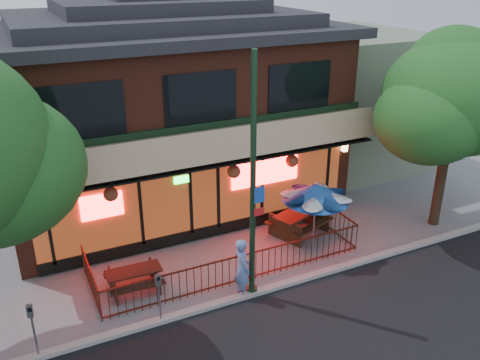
{
  "coord_description": "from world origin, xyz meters",
  "views": [
    {
      "loc": [
        -5.66,
        -11.31,
        8.92
      ],
      "look_at": [
        0.78,
        2.0,
        2.52
      ],
      "focal_mm": 38.0,
      "sensor_mm": 36.0,
      "label": 1
    }
  ],
  "objects_px": {
    "patio_umbrella": "(316,192)",
    "parking_meter_far": "(32,323)",
    "pedestrian": "(242,268)",
    "street_tree_right": "(455,90)",
    "parking_meter_near": "(159,291)",
    "street_light": "(253,195)",
    "picnic_table_left": "(134,277)",
    "picnic_table_right": "(299,219)"
  },
  "relations": [
    {
      "from": "parking_meter_near",
      "to": "street_light",
      "type": "bearing_deg",
      "value": 1.59
    },
    {
      "from": "street_light",
      "to": "pedestrian",
      "type": "xyz_separation_m",
      "value": [
        -0.29,
        0.05,
        -2.23
      ]
    },
    {
      "from": "parking_meter_near",
      "to": "pedestrian",
      "type": "bearing_deg",
      "value": 3.0
    },
    {
      "from": "pedestrian",
      "to": "parking_meter_near",
      "type": "relative_size",
      "value": 1.24
    },
    {
      "from": "street_tree_right",
      "to": "parking_meter_near",
      "type": "distance_m",
      "value": 11.57
    },
    {
      "from": "patio_umbrella",
      "to": "pedestrian",
      "type": "height_order",
      "value": "patio_umbrella"
    },
    {
      "from": "parking_meter_near",
      "to": "parking_meter_far",
      "type": "bearing_deg",
      "value": -180.0
    },
    {
      "from": "patio_umbrella",
      "to": "street_tree_right",
      "type": "bearing_deg",
      "value": -3.64
    },
    {
      "from": "street_tree_right",
      "to": "street_light",
      "type": "bearing_deg",
      "value": -172.99
    },
    {
      "from": "street_tree_right",
      "to": "parking_meter_far",
      "type": "height_order",
      "value": "street_tree_right"
    },
    {
      "from": "picnic_table_right",
      "to": "parking_meter_near",
      "type": "bearing_deg",
      "value": -156.75
    },
    {
      "from": "street_tree_right",
      "to": "pedestrian",
      "type": "relative_size",
      "value": 3.82
    },
    {
      "from": "street_light",
      "to": "picnic_table_right",
      "type": "height_order",
      "value": "street_light"
    },
    {
      "from": "street_tree_right",
      "to": "picnic_table_right",
      "type": "height_order",
      "value": "street_tree_right"
    },
    {
      "from": "pedestrian",
      "to": "patio_umbrella",
      "type": "bearing_deg",
      "value": -68.75
    },
    {
      "from": "picnic_table_left",
      "to": "patio_umbrella",
      "type": "xyz_separation_m",
      "value": [
        5.98,
        -0.33,
        1.66
      ]
    },
    {
      "from": "parking_meter_near",
      "to": "picnic_table_left",
      "type": "bearing_deg",
      "value": 98.11
    },
    {
      "from": "picnic_table_left",
      "to": "street_tree_right",
      "type": "bearing_deg",
      "value": -3.38
    },
    {
      "from": "picnic_table_left",
      "to": "pedestrian",
      "type": "xyz_separation_m",
      "value": [
        2.74,
        -1.59,
        0.47
      ]
    },
    {
      "from": "picnic_table_left",
      "to": "patio_umbrella",
      "type": "relative_size",
      "value": 0.66
    },
    {
      "from": "patio_umbrella",
      "to": "parking_meter_far",
      "type": "height_order",
      "value": "patio_umbrella"
    },
    {
      "from": "picnic_table_left",
      "to": "picnic_table_right",
      "type": "height_order",
      "value": "picnic_table_right"
    },
    {
      "from": "street_light",
      "to": "patio_umbrella",
      "type": "bearing_deg",
      "value": 23.92
    },
    {
      "from": "patio_umbrella",
      "to": "parking_meter_near",
      "type": "bearing_deg",
      "value": -166.39
    },
    {
      "from": "picnic_table_right",
      "to": "parking_meter_far",
      "type": "height_order",
      "value": "parking_meter_far"
    },
    {
      "from": "street_light",
      "to": "pedestrian",
      "type": "height_order",
      "value": "street_light"
    },
    {
      "from": "street_light",
      "to": "parking_meter_near",
      "type": "distance_m",
      "value": 3.51
    },
    {
      "from": "pedestrian",
      "to": "street_tree_right",
      "type": "bearing_deg",
      "value": -83.53
    },
    {
      "from": "street_tree_right",
      "to": "patio_umbrella",
      "type": "bearing_deg",
      "value": 176.36
    },
    {
      "from": "picnic_table_right",
      "to": "parking_meter_near",
      "type": "relative_size",
      "value": 1.62
    },
    {
      "from": "patio_umbrella",
      "to": "street_light",
      "type": "bearing_deg",
      "value": -156.08
    },
    {
      "from": "pedestrian",
      "to": "street_light",
      "type": "bearing_deg",
      "value": -100.26
    },
    {
      "from": "street_light",
      "to": "parking_meter_far",
      "type": "relative_size",
      "value": 4.48
    },
    {
      "from": "picnic_table_right",
      "to": "pedestrian",
      "type": "distance_m",
      "value": 4.2
    },
    {
      "from": "picnic_table_right",
      "to": "pedestrian",
      "type": "xyz_separation_m",
      "value": [
        -3.42,
        -2.41,
        0.35
      ]
    },
    {
      "from": "street_tree_right",
      "to": "picnic_table_left",
      "type": "xyz_separation_m",
      "value": [
        -11.07,
        0.65,
        -4.51
      ]
    },
    {
      "from": "picnic_table_right",
      "to": "street_tree_right",
      "type": "bearing_deg",
      "value": -16.71
    },
    {
      "from": "picnic_table_right",
      "to": "patio_umbrella",
      "type": "distance_m",
      "value": 1.93
    },
    {
      "from": "street_light",
      "to": "pedestrian",
      "type": "distance_m",
      "value": 2.25
    },
    {
      "from": "picnic_table_right",
      "to": "patio_umbrella",
      "type": "relative_size",
      "value": 0.98
    },
    {
      "from": "picnic_table_right",
      "to": "patio_umbrella",
      "type": "height_order",
      "value": "patio_umbrella"
    },
    {
      "from": "picnic_table_left",
      "to": "parking_meter_near",
      "type": "relative_size",
      "value": 1.1
    }
  ]
}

